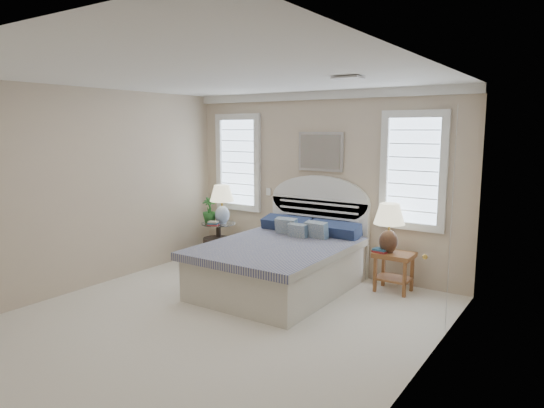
% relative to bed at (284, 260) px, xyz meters
% --- Properties ---
extents(floor, '(4.50, 5.00, 0.01)m').
position_rel_bed_xyz_m(floor, '(0.00, -1.46, -0.39)').
color(floor, beige).
rests_on(floor, ground).
extents(ceiling, '(4.50, 5.00, 0.01)m').
position_rel_bed_xyz_m(ceiling, '(0.00, -1.46, 2.31)').
color(ceiling, white).
rests_on(ceiling, wall_back).
extents(wall_back, '(4.50, 0.02, 2.70)m').
position_rel_bed_xyz_m(wall_back, '(0.00, 1.04, 0.96)').
color(wall_back, beige).
rests_on(wall_back, floor).
extents(wall_left, '(0.02, 5.00, 2.70)m').
position_rel_bed_xyz_m(wall_left, '(-2.25, -1.46, 0.96)').
color(wall_left, beige).
rests_on(wall_left, floor).
extents(wall_right, '(0.02, 5.00, 2.70)m').
position_rel_bed_xyz_m(wall_right, '(2.25, -1.46, 0.96)').
color(wall_right, beige).
rests_on(wall_right, floor).
extents(crown_molding, '(4.50, 0.08, 0.12)m').
position_rel_bed_xyz_m(crown_molding, '(0.00, 1.00, 2.25)').
color(crown_molding, white).
rests_on(crown_molding, wall_back).
extents(hvac_vent, '(0.30, 0.20, 0.02)m').
position_rel_bed_xyz_m(hvac_vent, '(1.20, -0.66, 2.29)').
color(hvac_vent, '#B2B2B2').
rests_on(hvac_vent, ceiling).
extents(switch_plate, '(0.08, 0.01, 0.12)m').
position_rel_bed_xyz_m(switch_plate, '(-0.95, 1.03, 0.76)').
color(switch_plate, white).
rests_on(switch_plate, wall_back).
extents(window_left, '(0.90, 0.06, 1.60)m').
position_rel_bed_xyz_m(window_left, '(-1.55, 1.02, 1.21)').
color(window_left, '#ADC3DC').
rests_on(window_left, wall_back).
extents(window_right, '(0.90, 0.06, 1.60)m').
position_rel_bed_xyz_m(window_right, '(1.40, 1.02, 1.21)').
color(window_right, '#ADC3DC').
rests_on(window_right, wall_back).
extents(painting, '(0.74, 0.04, 0.58)m').
position_rel_bed_xyz_m(painting, '(0.00, 1.00, 1.43)').
color(painting, silver).
rests_on(painting, wall_back).
extents(closet_door, '(0.02, 1.80, 2.40)m').
position_rel_bed_xyz_m(closet_door, '(2.23, -0.26, 0.81)').
color(closet_door, white).
rests_on(closet_door, floor).
extents(bed, '(1.72, 2.28, 1.47)m').
position_rel_bed_xyz_m(bed, '(0.00, 0.00, 0.00)').
color(bed, silver).
rests_on(bed, floor).
extents(side_table_left, '(0.56, 0.56, 0.63)m').
position_rel_bed_xyz_m(side_table_left, '(-1.65, 0.59, 0.00)').
color(side_table_left, black).
rests_on(side_table_left, floor).
extents(nightstand_right, '(0.50, 0.40, 0.53)m').
position_rel_bed_xyz_m(nightstand_right, '(1.30, 0.69, 0.00)').
color(nightstand_right, '#956030').
rests_on(nightstand_right, floor).
extents(floor_pot, '(0.51, 0.51, 0.40)m').
position_rel_bed_xyz_m(floor_pot, '(-1.60, 0.48, -0.18)').
color(floor_pot, black).
rests_on(floor_pot, floor).
extents(lamp_left, '(0.50, 0.50, 0.64)m').
position_rel_bed_xyz_m(lamp_left, '(-1.56, 0.59, 0.63)').
color(lamp_left, silver).
rests_on(lamp_left, side_table_left).
extents(lamp_right, '(0.46, 0.46, 0.66)m').
position_rel_bed_xyz_m(lamp_right, '(1.22, 0.67, 0.55)').
color(lamp_right, black).
rests_on(lamp_right, nightstand_right).
extents(potted_plant, '(0.31, 0.31, 0.42)m').
position_rel_bed_xyz_m(potted_plant, '(-1.79, 0.54, 0.45)').
color(potted_plant, '#2C6F2D').
rests_on(potted_plant, side_table_left).
extents(books_left, '(0.20, 0.17, 0.07)m').
position_rel_bed_xyz_m(books_left, '(-1.57, 0.37, 0.28)').
color(books_left, maroon).
rests_on(books_left, side_table_left).
extents(books_right, '(0.22, 0.17, 0.05)m').
position_rel_bed_xyz_m(books_right, '(1.14, 0.60, 0.17)').
color(books_right, maroon).
rests_on(books_right, nightstand_right).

